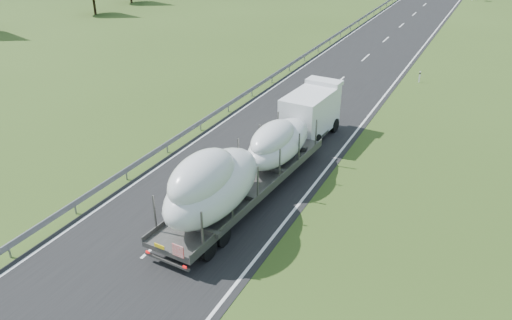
% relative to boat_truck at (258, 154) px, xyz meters
% --- Properties ---
extents(ground, '(400.00, 400.00, 0.00)m').
position_rel_boat_truck_xyz_m(ground, '(-1.95, -6.32, -2.20)').
color(ground, '#2E4517').
rests_on(ground, ground).
extents(boat_truck, '(3.55, 18.80, 4.36)m').
position_rel_boat_truck_xyz_m(boat_truck, '(0.00, 0.00, 0.00)').
color(boat_truck, white).
rests_on(boat_truck, ground).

